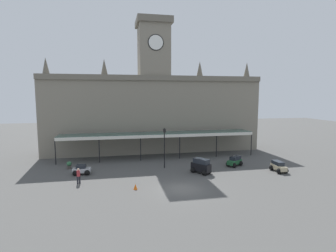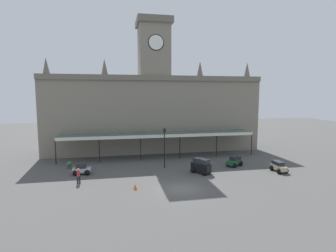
{
  "view_description": "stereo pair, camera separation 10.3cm",
  "coord_description": "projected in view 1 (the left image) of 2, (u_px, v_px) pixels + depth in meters",
  "views": [
    {
      "loc": [
        -6.42,
        -24.94,
        9.41
      ],
      "look_at": [
        0.0,
        6.91,
        5.56
      ],
      "focal_mm": 28.48,
      "sensor_mm": 36.0,
      "label": 1
    },
    {
      "loc": [
        -6.32,
        -24.96,
        9.41
      ],
      "look_at": [
        0.0,
        6.91,
        5.56
      ],
      "focal_mm": 28.48,
      "sensor_mm": 36.0,
      "label": 2
    }
  ],
  "objects": [
    {
      "name": "ground_plane",
      "position": [
        182.0,
        189.0,
        26.64
      ],
      "size": [
        140.0,
        140.0,
        0.0
      ],
      "primitive_type": "plane",
      "color": "#4B4A48"
    },
    {
      "name": "station_building",
      "position": [
        154.0,
        108.0,
        44.0
      ],
      "size": [
        34.83,
        5.65,
        21.31
      ],
      "color": "gray",
      "rests_on": "ground"
    },
    {
      "name": "entrance_canopy",
      "position": [
        159.0,
        134.0,
        39.58
      ],
      "size": [
        28.83,
        3.26,
        3.74
      ],
      "color": "#38564C",
      "rests_on": "ground"
    },
    {
      "name": "car_silver_sedan",
      "position": [
        82.0,
        170.0,
        31.45
      ],
      "size": [
        2.08,
        1.57,
        1.19
      ],
      "color": "#B2B5BA",
      "rests_on": "ground"
    },
    {
      "name": "car_green_estate",
      "position": [
        235.0,
        162.0,
        35.22
      ],
      "size": [
        2.43,
        2.23,
        1.27
      ],
      "color": "#1E512D",
      "rests_on": "ground"
    },
    {
      "name": "car_beige_estate",
      "position": [
        278.0,
        167.0,
        32.63
      ],
      "size": [
        1.56,
        2.26,
        1.27
      ],
      "color": "tan",
      "rests_on": "ground"
    },
    {
      "name": "car_black_van",
      "position": [
        201.0,
        167.0,
        31.95
      ],
      "size": [
        2.4,
        2.58,
        1.77
      ],
      "color": "black",
      "rests_on": "ground"
    },
    {
      "name": "pedestrian_near_entrance",
      "position": [
        78.0,
        175.0,
        28.11
      ],
      "size": [
        0.37,
        0.34,
        1.67
      ],
      "color": "black",
      "rests_on": "ground"
    },
    {
      "name": "victorian_lamppost",
      "position": [
        164.0,
        143.0,
        34.02
      ],
      "size": [
        0.3,
        0.3,
        5.19
      ],
      "color": "black",
      "rests_on": "ground"
    },
    {
      "name": "traffic_cone",
      "position": [
        135.0,
        187.0,
        26.53
      ],
      "size": [
        0.4,
        0.4,
        0.55
      ],
      "primitive_type": "cone",
      "color": "orange",
      "rests_on": "ground"
    },
    {
      "name": "planter_near_kerb",
      "position": [
        69.0,
        165.0,
        33.84
      ],
      "size": [
        0.6,
        0.6,
        0.96
      ],
      "color": "#47423D",
      "rests_on": "ground"
    }
  ]
}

